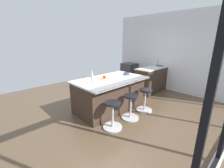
% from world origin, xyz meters
% --- Properties ---
extents(ground_plane, '(7.79, 7.79, 0.00)m').
position_xyz_m(ground_plane, '(0.00, 0.00, 0.00)').
color(ground_plane, brown).
extents(interior_partition_left, '(0.12, 4.85, 2.90)m').
position_xyz_m(interior_partition_left, '(-3.00, 0.00, 1.45)').
color(interior_partition_left, silver).
rests_on(interior_partition_left, ground_plane).
extents(sink_cabinet, '(2.10, 0.60, 1.21)m').
position_xyz_m(sink_cabinet, '(-2.65, -0.30, 0.47)').
color(sink_cabinet, '#38281E').
rests_on(sink_cabinet, ground_plane).
extents(oven_range, '(0.60, 0.61, 0.90)m').
position_xyz_m(oven_range, '(-2.65, -1.70, 0.45)').
color(oven_range, '#38383D').
rests_on(oven_range, ground_plane).
extents(kitchen_island, '(1.98, 1.19, 0.91)m').
position_xyz_m(kitchen_island, '(-0.08, -0.27, 0.46)').
color(kitchen_island, '#38281E').
rests_on(kitchen_island, ground_plane).
extents(stool_by_window, '(0.44, 0.44, 0.63)m').
position_xyz_m(stool_by_window, '(-0.71, 0.51, 0.30)').
color(stool_by_window, '#B7B7BC').
rests_on(stool_by_window, ground_plane).
extents(stool_middle, '(0.44, 0.44, 0.63)m').
position_xyz_m(stool_middle, '(-0.08, 0.51, 0.30)').
color(stool_middle, '#B7B7BC').
rests_on(stool_middle, ground_plane).
extents(stool_near_camera, '(0.44, 0.44, 0.63)m').
position_xyz_m(stool_near_camera, '(0.54, 0.51, 0.30)').
color(stool_near_camera, '#B7B7BC').
rests_on(stool_near_camera, ground_plane).
extents(cutting_board, '(0.36, 0.24, 0.02)m').
position_xyz_m(cutting_board, '(0.01, -0.35, 0.92)').
color(cutting_board, tan).
rests_on(cutting_board, kitchen_island).
extents(apple_yellow, '(0.07, 0.07, 0.07)m').
position_xyz_m(apple_yellow, '(-0.01, -0.36, 0.96)').
color(apple_yellow, gold).
rests_on(apple_yellow, cutting_board).
extents(apple_red, '(0.08, 0.08, 0.08)m').
position_xyz_m(apple_red, '(0.07, -0.32, 0.97)').
color(apple_red, red).
rests_on(apple_red, cutting_board).
extents(water_bottle, '(0.06, 0.06, 0.31)m').
position_xyz_m(water_bottle, '(0.54, -0.22, 1.03)').
color(water_bottle, silver).
rests_on(water_bottle, kitchen_island).
extents(fruit_bowl, '(0.19, 0.19, 0.07)m').
position_xyz_m(fruit_bowl, '(-0.75, -0.23, 0.95)').
color(fruit_bowl, '#334C6B').
rests_on(fruit_bowl, kitchen_island).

